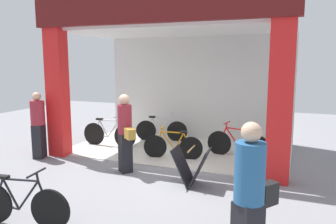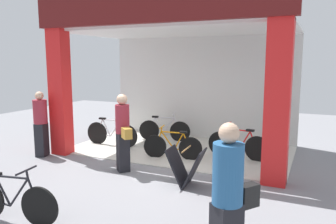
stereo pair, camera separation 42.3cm
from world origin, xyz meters
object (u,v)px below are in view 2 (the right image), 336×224
Objects in this scene: bicycle_inside_3 at (238,145)px; sandwich_board_sign at (186,167)px; bicycle_inside_2 at (164,130)px; pedestrian_0 at (228,199)px; bicycle_inside_1 at (173,146)px; bicycle_parked_0 at (12,201)px; pedestrian_1 at (123,132)px; pedestrian_2 at (41,123)px; bicycle_inside_0 at (112,133)px.

bicycle_inside_3 is 2.11× the size of sandwich_board_sign.
bicycle_inside_2 reaches higher than sandwich_board_sign.
pedestrian_0 is (1.42, -2.38, 0.54)m from sandwich_board_sign.
bicycle_inside_2 is (-0.99, 1.62, 0.02)m from bicycle_inside_1.
bicycle_parked_0 is 2.76m from pedestrian_1.
pedestrian_2 is (-3.13, -1.12, 0.52)m from bicycle_inside_1.
pedestrian_0 is (3.36, -5.51, 0.57)m from bicycle_inside_2.
pedestrian_1 reaches higher than bicycle_inside_0.
bicycle_inside_3 reaches higher than bicycle_parked_0.
sandwich_board_sign is at bearing -8.53° from pedestrian_1.
bicycle_inside_1 is 1.62m from bicycle_inside_3.
bicycle_inside_2 reaches higher than bicycle_inside_1.
bicycle_inside_0 is 3.57m from bicycle_inside_3.
sandwich_board_sign is (0.95, -1.51, 0.05)m from bicycle_inside_1.
pedestrian_1 reaches higher than bicycle_parked_0.
bicycle_inside_1 is at bearing 77.77° from bicycle_parked_0.
bicycle_inside_0 is at bearing 57.48° from pedestrian_2.
bicycle_inside_3 is (3.56, 0.23, -0.01)m from bicycle_inside_0.
pedestrian_2 reaches higher than bicycle_inside_2.
bicycle_inside_2 is 0.99× the size of bicycle_parked_0.
pedestrian_1 is at bearing -3.59° from pedestrian_2.
pedestrian_0 is at bearing -58.67° from bicycle_inside_2.
bicycle_inside_0 is 1.96m from pedestrian_2.
sandwich_board_sign is 4.12m from pedestrian_2.
bicycle_inside_2 is at bearing 91.30° from bicycle_parked_0.
bicycle_inside_3 reaches higher than bicycle_inside_2.
bicycle_inside_1 is at bearing 64.42° from pedestrian_1.
pedestrian_1 is at bearing -115.58° from bicycle_inside_1.
pedestrian_1 is at bearing 84.73° from bicycle_parked_0.
bicycle_parked_0 reaches higher than sandwich_board_sign.
bicycle_inside_2 is 6.48m from pedestrian_0.
bicycle_inside_0 is at bearing -134.39° from bicycle_inside_2.
bicycle_inside_0 is at bearing -176.36° from bicycle_inside_3.
bicycle_inside_2 is at bearing 45.61° from bicycle_inside_0.
bicycle_inside_1 is at bearing 19.75° from pedestrian_2.
pedestrian_2 is at bearing -158.28° from bicycle_inside_3.
pedestrian_0 is at bearing -78.81° from bicycle_inside_3.
pedestrian_2 is (-5.49, 2.77, -0.06)m from pedestrian_0.
bicycle_inside_3 is 2.92m from pedestrian_1.
bicycle_inside_3 is (1.46, 0.70, 0.03)m from bicycle_inside_1.
pedestrian_0 is (4.47, -4.37, 0.55)m from bicycle_inside_0.
bicycle_inside_2 is 0.90× the size of pedestrian_1.
bicycle_inside_0 reaches higher than bicycle_parked_0.
bicycle_inside_2 is 5.60m from bicycle_parked_0.
sandwich_board_sign is (3.05, -1.99, 0.01)m from bicycle_inside_0.
pedestrian_0 is 3.96m from pedestrian_1.
bicycle_inside_3 is 4.72m from pedestrian_0.
sandwich_board_sign is at bearing -58.32° from bicycle_inside_2.
pedestrian_0 reaches higher than pedestrian_2.
sandwich_board_sign is 0.46× the size of pedestrian_2.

